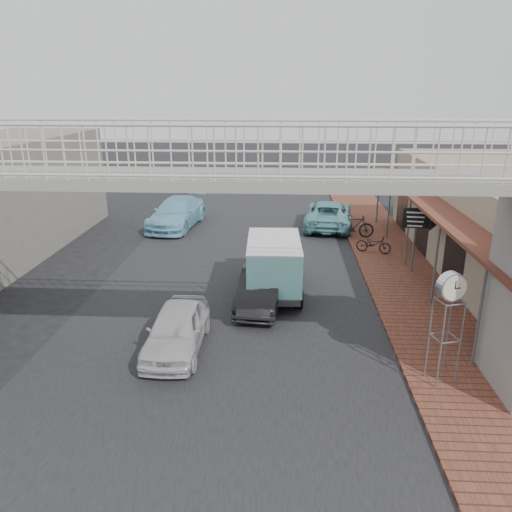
# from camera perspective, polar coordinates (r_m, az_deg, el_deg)

# --- Properties ---
(ground) EXTENTS (120.00, 120.00, 0.00)m
(ground) POSITION_cam_1_polar(r_m,az_deg,el_deg) (16.61, -3.40, -6.53)
(ground) COLOR black
(ground) RESTS_ON ground
(road_strip) EXTENTS (10.00, 60.00, 0.01)m
(road_strip) POSITION_cam_1_polar(r_m,az_deg,el_deg) (16.60, -3.40, -6.52)
(road_strip) COLOR black
(road_strip) RESTS_ON ground
(sidewalk) EXTENTS (3.00, 40.00, 0.10)m
(sidewalk) POSITION_cam_1_polar(r_m,az_deg,el_deg) (19.79, 16.72, -2.95)
(sidewalk) COLOR brown
(sidewalk) RESTS_ON ground
(footbridge) EXTENTS (16.40, 2.40, 6.34)m
(footbridge) POSITION_cam_1_polar(r_m,az_deg,el_deg) (11.74, -5.93, -0.65)
(footbridge) COLOR gray
(footbridge) RESTS_ON ground
(white_hatchback) EXTENTS (1.52, 3.73, 1.27)m
(white_hatchback) POSITION_cam_1_polar(r_m,az_deg,el_deg) (14.31, -9.04, -8.22)
(white_hatchback) COLOR silver
(white_hatchback) RESTS_ON ground
(dark_sedan) EXTENTS (1.63, 3.94, 1.27)m
(dark_sedan) POSITION_cam_1_polar(r_m,az_deg,el_deg) (16.92, 0.56, -3.67)
(dark_sedan) COLOR black
(dark_sedan) RESTS_ON ground
(angkot_curb) EXTENTS (2.90, 5.34, 1.42)m
(angkot_curb) POSITION_cam_1_polar(r_m,az_deg,el_deg) (27.03, 8.28, 4.77)
(angkot_curb) COLOR #69B0B6
(angkot_curb) RESTS_ON ground
(angkot_far) EXTENTS (2.75, 5.44, 1.51)m
(angkot_far) POSITION_cam_1_polar(r_m,az_deg,el_deg) (27.11, -9.05, 4.87)
(angkot_far) COLOR #7EC1DA
(angkot_far) RESTS_ON ground
(angkot_van) EXTENTS (2.05, 4.22, 2.04)m
(angkot_van) POSITION_cam_1_polar(r_m,az_deg,el_deg) (17.77, 2.04, -0.32)
(angkot_van) COLOR black
(angkot_van) RESTS_ON ground
(motorcycle_near) EXTENTS (1.63, 1.04, 0.81)m
(motorcycle_near) POSITION_cam_1_polar(r_m,az_deg,el_deg) (22.80, 13.29, 1.36)
(motorcycle_near) COLOR black
(motorcycle_near) RESTS_ON sidewalk
(motorcycle_far) EXTENTS (1.89, 0.57, 1.13)m
(motorcycle_far) POSITION_cam_1_polar(r_m,az_deg,el_deg) (24.96, 11.20, 3.36)
(motorcycle_far) COLOR black
(motorcycle_far) RESTS_ON sidewalk
(street_clock) EXTENTS (0.74, 0.68, 2.88)m
(street_clock) POSITION_cam_1_polar(r_m,az_deg,el_deg) (12.63, 21.37, -3.83)
(street_clock) COLOR #59595B
(street_clock) RESTS_ON sidewalk
(arrow_sign) EXTENTS (1.60, 1.03, 2.69)m
(arrow_sign) POSITION_cam_1_polar(r_m,az_deg,el_deg) (20.39, 19.72, 3.93)
(arrow_sign) COLOR #59595B
(arrow_sign) RESTS_ON sidewalk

